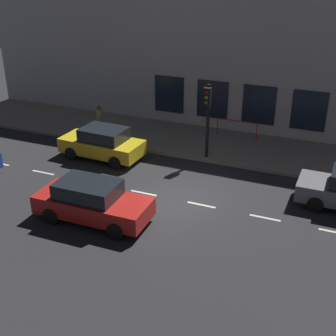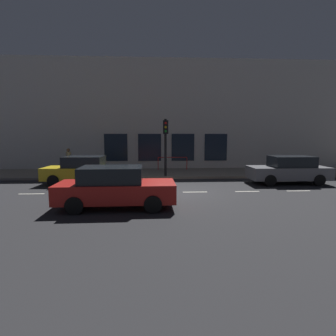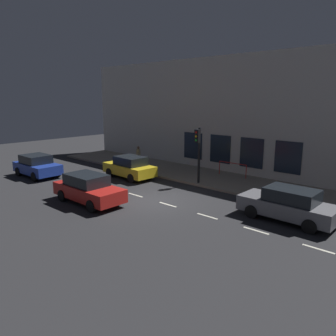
{
  "view_description": "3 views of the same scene",
  "coord_description": "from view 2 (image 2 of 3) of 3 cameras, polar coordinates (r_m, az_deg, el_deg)",
  "views": [
    {
      "loc": [
        -15.39,
        -5.99,
        9.28
      ],
      "look_at": [
        1.04,
        0.91,
        0.86
      ],
      "focal_mm": 48.78,
      "sensor_mm": 36.0,
      "label": 1
    },
    {
      "loc": [
        -12.81,
        1.01,
        2.74
      ],
      "look_at": [
        2.7,
        0.18,
        0.87
      ],
      "focal_mm": 28.78,
      "sensor_mm": 36.0,
      "label": 2
    },
    {
      "loc": [
        -12.33,
        -12.27,
        5.66
      ],
      "look_at": [
        1.59,
        0.44,
        1.56
      ],
      "focal_mm": 34.68,
      "sensor_mm": 36.0,
      "label": 3
    }
  ],
  "objects": [
    {
      "name": "ground_plane",
      "position": [
        13.14,
        1.41,
        -5.17
      ],
      "size": [
        60.0,
        60.0,
        0.0
      ],
      "primitive_type": "plane",
      "color": "#28282B"
    },
    {
      "name": "sidewalk",
      "position": [
        19.27,
        -0.04,
        -1.07
      ],
      "size": [
        4.5,
        32.0,
        0.15
      ],
      "color": "gray",
      "rests_on": "ground"
    },
    {
      "name": "building_facade",
      "position": [
        21.69,
        -0.41,
        11.08
      ],
      "size": [
        0.65,
        32.0,
        8.68
      ],
      "color": "beige",
      "rests_on": "ground"
    },
    {
      "name": "lane_centre_line",
      "position": [
        13.25,
        5.75,
        -5.08
      ],
      "size": [
        0.12,
        27.2,
        0.01
      ],
      "color": "beige",
      "rests_on": "ground"
    },
    {
      "name": "traffic_light",
      "position": [
        17.09,
        -0.53,
        6.38
      ],
      "size": [
        0.5,
        0.32,
        3.64
      ],
      "color": "black",
      "rests_on": "sidewalk"
    },
    {
      "name": "parked_car_1",
      "position": [
        16.02,
        -17.7,
        -0.45
      ],
      "size": [
        2.01,
        4.17,
        1.58
      ],
      "rotation": [
        0.0,
        0.0,
        -0.05
      ],
      "color": "gold",
      "rests_on": "ground"
    },
    {
      "name": "parked_car_2",
      "position": [
        10.43,
        -11.1,
        -4.03
      ],
      "size": [
        1.92,
        4.43,
        1.58
      ],
      "rotation": [
        0.0,
        0.0,
        3.16
      ],
      "color": "red",
      "rests_on": "ground"
    },
    {
      "name": "parked_car_3",
      "position": [
        16.86,
        24.2,
        -0.37
      ],
      "size": [
        1.88,
        4.41,
        1.58
      ],
      "rotation": [
        0.0,
        0.0,
        -0.01
      ],
      "color": "slate",
      "rests_on": "ground"
    },
    {
      "name": "pedestrian_0",
      "position": [
        18.43,
        -20.25,
        0.97
      ],
      "size": [
        0.39,
        0.39,
        1.78
      ],
      "rotation": [
        0.0,
        0.0,
        6.11
      ],
      "color": "gray",
      "rests_on": "sidewalk"
    },
    {
      "name": "red_railing",
      "position": [
        20.42,
        0.97,
        1.65
      ],
      "size": [
        0.05,
        2.24,
        0.97
      ],
      "color": "red",
      "rests_on": "sidewalk"
    }
  ]
}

